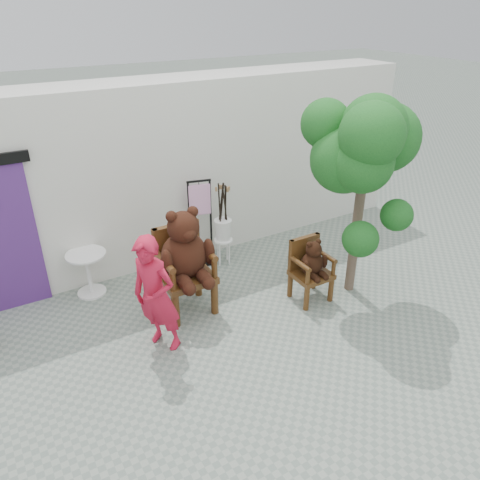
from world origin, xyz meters
The scene contains 9 objects.
ground_plane centered at (0.00, 0.00, 0.00)m, with size 60.00×60.00×0.00m, color gray.
back_wall centered at (0.00, 3.10, 1.50)m, with size 9.00×1.00×3.00m, color silver.
chair_big centered at (-0.71, 1.20, 0.91)m, with size 0.79×0.85×1.62m.
chair_small centered at (1.02, 0.54, 0.59)m, with size 0.55×0.54×1.00m.
person centered at (-1.39, 0.56, 0.85)m, with size 0.62×0.40×1.69m, color red.
cafe_table centered at (-1.84, 2.35, 0.44)m, with size 0.60×0.60×0.70m.
display_stand centered at (0.09, 2.35, 0.58)m, with size 0.52×0.45×1.51m.
stool_bucket centered at (0.41, 2.14, 0.64)m, with size 0.32×0.32×1.45m.
tree centered at (1.65, 0.32, 2.33)m, with size 1.67×1.53×3.05m.
Camera 1 is at (-2.93, -4.12, 4.12)m, focal length 35.00 mm.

